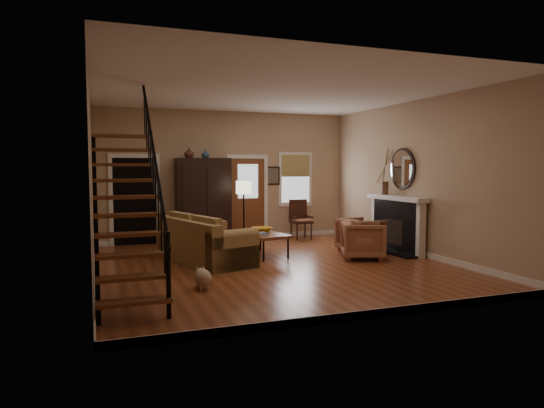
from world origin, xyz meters
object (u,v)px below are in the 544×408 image
object	(u,v)px
armchair_left	(363,240)
floor_lamp	(244,215)
armoire	(203,201)
coffee_table	(262,245)
armchair_right	(361,235)
side_chair	(301,220)
sofa	(205,241)

from	to	relation	value
armchair_left	floor_lamp	distance (m)	2.88
armoire	coffee_table	distance (m)	2.41
armchair_right	side_chair	world-z (taller)	side_chair
armoire	armchair_left	xyz separation A→B (m)	(2.64, -3.16, -0.67)
armchair_right	floor_lamp	size ratio (longest dim) A/B	0.53
sofa	armchair_right	bearing A→B (deg)	-17.69
coffee_table	floor_lamp	xyz separation A→B (m)	(-0.07, 1.10, 0.54)
sofa	armchair_right	world-z (taller)	sofa
coffee_table	armchair_right	world-z (taller)	armchair_right
armoire	coffee_table	bearing A→B (deg)	-69.43
coffee_table	armchair_right	distance (m)	2.23
sofa	armchair_left	bearing A→B (deg)	-30.53
sofa	coffee_table	distance (m)	1.31
floor_lamp	side_chair	xyz separation A→B (m)	(1.82, 0.83, -0.27)
coffee_table	side_chair	distance (m)	2.62
side_chair	armchair_right	bearing A→B (deg)	-78.70
coffee_table	armchair_left	world-z (taller)	armchair_left
armoire	sofa	bearing A→B (deg)	-101.29
floor_lamp	sofa	bearing A→B (deg)	-131.84
armchair_left	side_chair	xyz separation A→B (m)	(-0.09, 2.96, 0.13)
sofa	side_chair	xyz separation A→B (m)	(3.03, 2.18, 0.08)
floor_lamp	armoire	bearing A→B (deg)	125.28
armchair_right	floor_lamp	bearing A→B (deg)	47.05
sofa	coffee_table	bearing A→B (deg)	-5.26
armchair_right	armchair_left	bearing A→B (deg)	142.06
sofa	armchair_left	size ratio (longest dim) A/B	2.75
armoire	side_chair	bearing A→B (deg)	-4.48
coffee_table	armchair_left	size ratio (longest dim) A/B	1.50
armchair_right	floor_lamp	world-z (taller)	floor_lamp
armchair_left	side_chair	world-z (taller)	side_chair
coffee_table	floor_lamp	world-z (taller)	floor_lamp
sofa	floor_lamp	distance (m)	1.84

